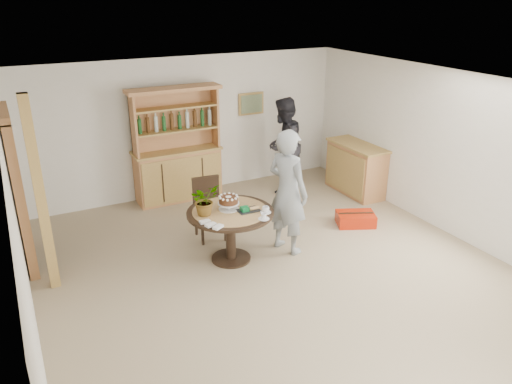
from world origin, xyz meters
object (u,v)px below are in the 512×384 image
object	(u,v)px
sideboard	(356,168)
dining_table	(230,221)
adult_person	(283,146)
dining_chair	(208,204)
teen_boy	(288,192)
hutch	(177,163)
red_suitcase	(356,219)

from	to	relation	value
sideboard	dining_table	xyz separation A→B (m)	(-3.13, -1.23, 0.13)
adult_person	dining_chair	bearing A→B (deg)	-8.30
teen_boy	dining_table	bearing A→B (deg)	63.57
hutch	dining_chair	bearing A→B (deg)	-92.88
sideboard	dining_chair	distance (m)	3.15
hutch	teen_boy	size ratio (longest dim) A/B	1.12
hutch	red_suitcase	xyz separation A→B (m)	(2.18, -2.38, -0.59)
sideboard	dining_table	size ratio (longest dim) A/B	1.05
adult_person	red_suitcase	xyz separation A→B (m)	(0.30, -1.85, -0.79)
dining_table	red_suitcase	distance (m)	2.33
dining_table	dining_chair	xyz separation A→B (m)	(0.01, 0.83, -0.07)
dining_chair	teen_boy	size ratio (longest dim) A/B	0.52
dining_chair	red_suitcase	xyz separation A→B (m)	(2.26, -0.74, -0.43)
hutch	teen_boy	world-z (taller)	hutch
dining_table	adult_person	bearing A→B (deg)	44.61
hutch	dining_chair	world-z (taller)	hutch
dining_chair	teen_boy	world-z (taller)	teen_boy
sideboard	red_suitcase	xyz separation A→B (m)	(-0.86, -1.14, -0.37)
teen_boy	adult_person	size ratio (longest dim) A/B	1.03
hutch	dining_chair	xyz separation A→B (m)	(-0.08, -1.65, -0.15)
sideboard	teen_boy	xyz separation A→B (m)	(-2.28, -1.33, 0.44)
hutch	teen_boy	bearing A→B (deg)	-73.56
sideboard	dining_table	world-z (taller)	sideboard
hutch	dining_table	xyz separation A→B (m)	(-0.09, -2.47, -0.08)
dining_table	dining_chair	world-z (taller)	dining_chair
hutch	sideboard	size ratio (longest dim) A/B	1.62
teen_boy	adult_person	distance (m)	2.33
red_suitcase	sideboard	bearing A→B (deg)	77.12
dining_table	teen_boy	size ratio (longest dim) A/B	0.66
sideboard	red_suitcase	distance (m)	1.47
dining_table	red_suitcase	bearing A→B (deg)	2.36
hutch	sideboard	distance (m)	3.29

